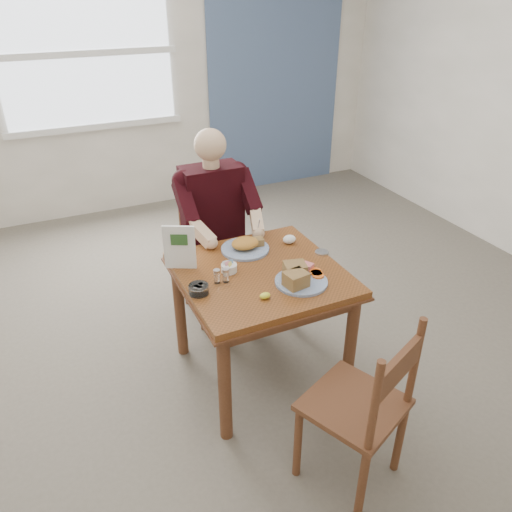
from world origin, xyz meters
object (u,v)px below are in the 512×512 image
far_plate (246,246)px  near_plate (299,277)px  chair_near (363,407)px  diner (216,215)px  table (261,287)px  chair_far (213,252)px

far_plate → near_plate: bearing=-77.0°
chair_near → diner: (-0.10, 1.61, 0.33)m
far_plate → diner: bearing=93.5°
diner → far_plate: 0.44m
table → chair_near: (0.10, -0.90, -0.16)m
diner → table: bearing=-90.0°
table → far_plate: bearing=84.2°
near_plate → chair_far: bearing=97.7°
chair_far → far_plate: size_ratio=2.75×
near_plate → far_plate: (-0.11, 0.47, -0.01)m
table → chair_far: (0.00, 0.80, -0.16)m
diner → near_plate: diner is taller
chair_far → far_plate: bearing=-87.1°
table → near_plate: bearing=-56.2°
chair_far → chair_near: 1.70m
far_plate → chair_far: bearing=92.9°
chair_far → far_plate: 0.61m
diner → far_plate: size_ratio=4.01×
diner → far_plate: bearing=-86.5°
diner → far_plate: diner is taller
diner → near_plate: bearing=-81.6°
chair_far → near_plate: size_ratio=3.06×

